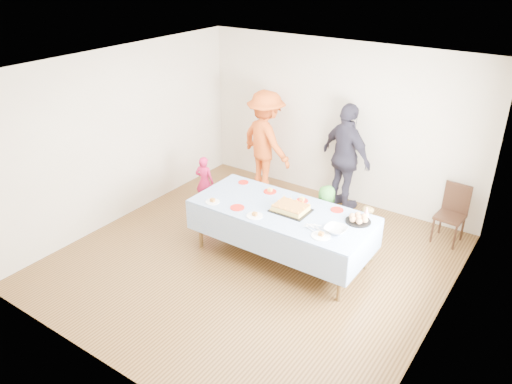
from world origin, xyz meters
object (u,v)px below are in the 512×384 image
(adult_left, at_px, (266,141))
(birthday_cake, at_px, (291,208))
(party_table, at_px, (282,212))
(dining_chair, at_px, (453,210))

(adult_left, bearing_deg, birthday_cake, 150.43)
(birthday_cake, bearing_deg, party_table, -171.68)
(party_table, xyz_separation_m, dining_chair, (1.83, 1.85, -0.23))
(birthday_cake, height_order, dining_chair, dining_chair)
(birthday_cake, bearing_deg, dining_chair, 47.23)
(birthday_cake, relative_size, adult_left, 0.28)
(dining_chair, bearing_deg, adult_left, -174.32)
(birthday_cake, distance_m, adult_left, 2.37)
(party_table, distance_m, adult_left, 2.31)
(adult_left, bearing_deg, party_table, 147.64)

